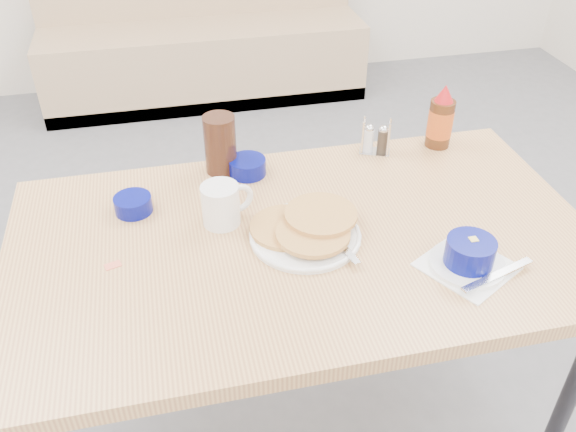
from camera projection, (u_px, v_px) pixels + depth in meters
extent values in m
cube|color=tan|center=(205.00, 61.00, 3.72)|extent=(1.90, 0.55, 0.45)
cube|color=#2D2D33|center=(207.00, 89.00, 3.83)|extent=(1.90, 0.55, 0.08)
cube|color=tan|center=(303.00, 243.00, 1.47)|extent=(1.40, 0.80, 0.04)
cylinder|color=#2D2D33|center=(567.00, 402.00, 1.55)|extent=(0.04, 0.04, 0.72)
cylinder|color=#2D2D33|center=(77.00, 304.00, 1.84)|extent=(0.04, 0.04, 0.72)
cylinder|color=#2D2D33|center=(457.00, 247.00, 2.06)|extent=(0.04, 0.04, 0.72)
cylinder|color=white|center=(305.00, 236.00, 1.45)|extent=(0.26, 0.26, 0.01)
cylinder|color=#DD9953|center=(286.00, 227.00, 1.46)|extent=(0.18, 0.18, 0.01)
cylinder|color=#DD9953|center=(313.00, 234.00, 1.42)|extent=(0.18, 0.18, 0.01)
cylinder|color=#DD9953|center=(321.00, 214.00, 1.46)|extent=(0.18, 0.18, 0.01)
cube|color=silver|center=(345.00, 249.00, 1.39)|extent=(0.04, 0.12, 0.00)
cylinder|color=white|center=(221.00, 205.00, 1.47)|extent=(0.09, 0.09, 0.10)
cylinder|color=black|center=(219.00, 189.00, 1.44)|extent=(0.08, 0.08, 0.00)
torus|color=white|center=(239.00, 198.00, 1.49)|extent=(0.08, 0.04, 0.08)
cube|color=white|center=(467.00, 266.00, 1.37)|extent=(0.24, 0.24, 0.00)
cylinder|color=white|center=(467.00, 264.00, 1.36)|extent=(0.17, 0.17, 0.01)
cylinder|color=#040A6A|center=(470.00, 252.00, 1.34)|extent=(0.11, 0.11, 0.06)
cylinder|color=white|center=(472.00, 243.00, 1.33)|extent=(0.10, 0.10, 0.01)
cube|color=#F4DB60|center=(473.00, 240.00, 1.33)|extent=(0.02, 0.02, 0.01)
cube|color=silver|center=(498.00, 275.00, 1.32)|extent=(0.20, 0.08, 0.00)
cylinder|color=#040A6A|center=(133.00, 204.00, 1.53)|extent=(0.09, 0.09, 0.04)
cylinder|color=#040A6A|center=(247.00, 167.00, 1.67)|extent=(0.10, 0.10, 0.05)
cylinder|color=#32190F|center=(220.00, 144.00, 1.65)|extent=(0.11, 0.11, 0.16)
cube|color=silver|center=(374.00, 152.00, 1.78)|extent=(0.10, 0.08, 0.00)
cylinder|color=silver|center=(363.00, 138.00, 1.74)|extent=(0.01, 0.01, 0.10)
cylinder|color=silver|center=(388.00, 140.00, 1.73)|extent=(0.01, 0.01, 0.10)
cylinder|color=silver|center=(364.00, 132.00, 1.77)|extent=(0.01, 0.01, 0.10)
cylinder|color=silver|center=(389.00, 134.00, 1.76)|extent=(0.01, 0.01, 0.10)
cylinder|color=silver|center=(368.00, 140.00, 1.76)|extent=(0.03, 0.03, 0.07)
cylinder|color=#3F3326|center=(382.00, 141.00, 1.75)|extent=(0.03, 0.03, 0.07)
cylinder|color=#47230F|center=(440.00, 124.00, 1.77)|extent=(0.07, 0.07, 0.14)
cylinder|color=orange|center=(440.00, 123.00, 1.77)|extent=(0.07, 0.07, 0.08)
cone|color=red|center=(445.00, 93.00, 1.71)|extent=(0.05, 0.05, 0.05)
cube|color=#EF694F|center=(113.00, 265.00, 1.37)|extent=(0.04, 0.03, 0.00)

